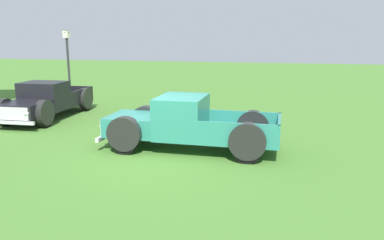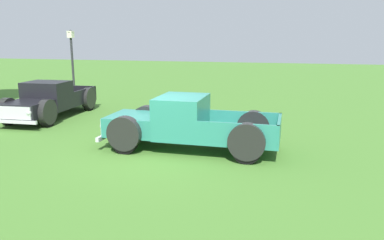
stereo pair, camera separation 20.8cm
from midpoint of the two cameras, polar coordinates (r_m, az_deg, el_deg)
ground_plane at (r=11.15m, az=-5.55°, el=-4.87°), size 80.00×80.00×0.00m
pickup_truck_foreground at (r=11.30m, az=-2.39°, el=-0.60°), size 2.05×5.22×1.59m
pickup_truck_behind_left at (r=16.54m, az=-21.66°, el=2.56°), size 5.04×2.14×1.52m
lamp_post_near at (r=21.77m, az=-18.31°, el=8.15°), size 0.36×0.36×3.66m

